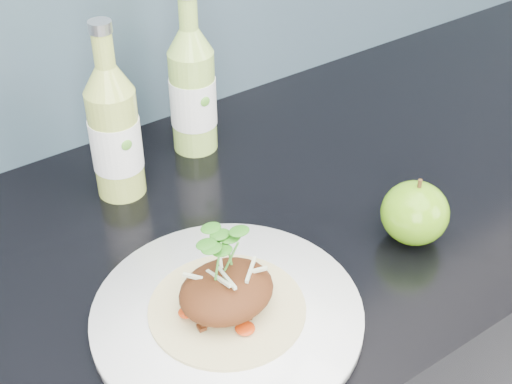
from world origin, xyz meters
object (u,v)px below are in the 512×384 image
Objects in this scene: dinner_plate at (227,315)px; cider_bottle_left at (115,132)px; cider_bottle_right at (193,91)px; green_apple at (415,213)px.

cider_bottle_left reaches higher than dinner_plate.
cider_bottle_left is (0.02, 0.28, 0.08)m from dinner_plate.
cider_bottle_right reaches higher than dinner_plate.
cider_bottle_left is at bearing -168.84° from cider_bottle_right.
cider_bottle_right is (0.15, 0.31, 0.08)m from dinner_plate.
green_apple is at bearing -31.81° from cider_bottle_left.
green_apple is 0.35m from cider_bottle_right.
green_apple is 0.38m from cider_bottle_left.
dinner_plate is at bearing -74.76° from cider_bottle_left.
dinner_plate is 0.29m from cider_bottle_left.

